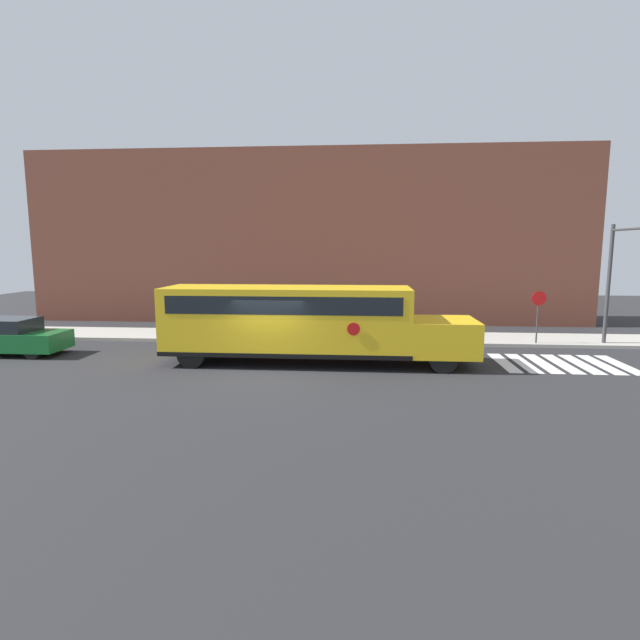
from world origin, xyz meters
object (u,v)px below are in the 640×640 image
parked_car (8,337)px  school_bus (302,320)px  traffic_light (623,267)px  stop_sign (538,311)px

parked_car → school_bus: bearing=-2.6°
school_bus → traffic_light: size_ratio=2.16×
traffic_light → stop_sign: bearing=165.2°
parked_car → traffic_light: bearing=6.2°
parked_car → stop_sign: 22.25m
stop_sign → traffic_light: traffic_light is taller
stop_sign → traffic_light: bearing=-14.8°
school_bus → parked_car: 12.11m
school_bus → parked_car: school_bus is taller
school_bus → parked_car: size_ratio=2.57×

